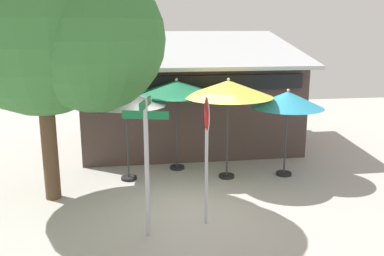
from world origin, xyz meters
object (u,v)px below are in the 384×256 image
(patio_umbrella_ivory_left, at_px, (126,99))
(patio_umbrella_teal_far_right, at_px, (288,100))
(patio_umbrella_mustard_right, at_px, (228,89))
(stop_sign, at_px, (207,138))
(street_sign_post, at_px, (147,153))
(patio_umbrella_forest_green_center, at_px, (176,88))
(shade_tree, at_px, (54,25))

(patio_umbrella_ivory_left, height_order, patio_umbrella_teal_far_right, patio_umbrella_ivory_left)
(patio_umbrella_mustard_right, bearing_deg, stop_sign, -111.86)
(street_sign_post, distance_m, stop_sign, 1.33)
(patio_umbrella_forest_green_center, xyz_separation_m, patio_umbrella_mustard_right, (1.31, -0.95, 0.07))
(shade_tree, bearing_deg, stop_sign, -29.15)
(patio_umbrella_ivory_left, height_order, shade_tree, shade_tree)
(patio_umbrella_ivory_left, bearing_deg, shade_tree, -142.04)
(stop_sign, distance_m, patio_umbrella_teal_far_right, 3.88)
(stop_sign, bearing_deg, patio_umbrella_forest_green_center, 93.35)
(street_sign_post, relative_size, patio_umbrella_ivory_left, 1.11)
(patio_umbrella_mustard_right, bearing_deg, patio_umbrella_forest_green_center, 143.99)
(shade_tree, bearing_deg, patio_umbrella_forest_green_center, 32.57)
(stop_sign, relative_size, patio_umbrella_forest_green_center, 1.02)
(stop_sign, xyz_separation_m, patio_umbrella_teal_far_right, (2.79, 2.69, 0.27))
(street_sign_post, xyz_separation_m, patio_umbrella_ivory_left, (-0.40, 3.35, 0.52))
(street_sign_post, height_order, patio_umbrella_ivory_left, street_sign_post)
(shade_tree, bearing_deg, street_sign_post, -48.14)
(patio_umbrella_forest_green_center, bearing_deg, patio_umbrella_ivory_left, -153.91)
(patio_umbrella_teal_far_right, bearing_deg, shade_tree, -171.42)
(patio_umbrella_forest_green_center, height_order, patio_umbrella_teal_far_right, patio_umbrella_forest_green_center)
(patio_umbrella_mustard_right, xyz_separation_m, patio_umbrella_teal_far_right, (1.69, -0.05, -0.34))
(street_sign_post, height_order, shade_tree, shade_tree)
(patio_umbrella_ivory_left, bearing_deg, patio_umbrella_mustard_right, -5.04)
(patio_umbrella_teal_far_right, xyz_separation_m, shade_tree, (-5.99, -0.90, 2.03))
(street_sign_post, relative_size, stop_sign, 1.02)
(street_sign_post, distance_m, shade_tree, 3.79)
(patio_umbrella_forest_green_center, bearing_deg, street_sign_post, -104.51)
(patio_umbrella_forest_green_center, xyz_separation_m, patio_umbrella_teal_far_right, (3.00, -1.00, -0.27))
(patio_umbrella_forest_green_center, bearing_deg, patio_umbrella_teal_far_right, -18.42)
(street_sign_post, height_order, stop_sign, street_sign_post)
(stop_sign, bearing_deg, patio_umbrella_mustard_right, 68.14)
(shade_tree, bearing_deg, patio_umbrella_ivory_left, 37.96)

